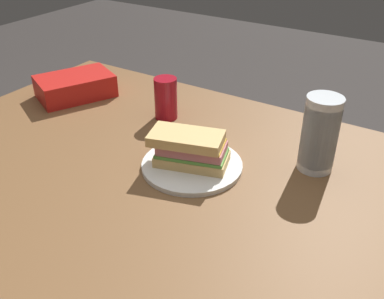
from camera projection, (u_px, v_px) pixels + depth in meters
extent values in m
cube|color=brown|center=(176.00, 204.00, 0.96)|extent=(1.56, 1.10, 0.04)
cylinder|color=brown|center=(102.00, 160.00, 1.81)|extent=(0.07, 0.07, 0.70)
cylinder|color=white|center=(192.00, 165.00, 1.05)|extent=(0.24, 0.24, 0.01)
cube|color=#DBB26B|center=(192.00, 159.00, 1.04)|extent=(0.19, 0.13, 0.02)
cube|color=#599E3F|center=(192.00, 153.00, 1.03)|extent=(0.18, 0.13, 0.01)
cube|color=#C6727A|center=(192.00, 148.00, 1.02)|extent=(0.17, 0.12, 0.02)
cube|color=yellow|center=(192.00, 143.00, 1.01)|extent=(0.17, 0.12, 0.01)
cube|color=#DBB26B|center=(186.00, 138.00, 1.00)|extent=(0.19, 0.13, 0.02)
cylinder|color=maroon|center=(166.00, 98.00, 1.25)|extent=(0.07, 0.07, 0.12)
cube|color=red|center=(75.00, 86.00, 1.39)|extent=(0.24, 0.27, 0.07)
cylinder|color=silver|center=(317.00, 151.00, 1.02)|extent=(0.08, 0.08, 0.09)
cylinder|color=silver|center=(318.00, 144.00, 1.01)|extent=(0.08, 0.08, 0.09)
cylinder|color=silver|center=(319.00, 137.00, 1.00)|extent=(0.08, 0.08, 0.09)
cylinder|color=silver|center=(320.00, 131.00, 0.99)|extent=(0.08, 0.08, 0.09)
cylinder|color=silver|center=(321.00, 124.00, 0.99)|extent=(0.08, 0.08, 0.09)
cylinder|color=silver|center=(323.00, 117.00, 0.98)|extent=(0.08, 0.08, 0.09)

